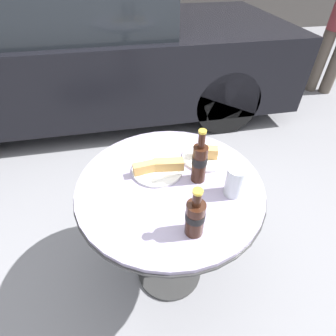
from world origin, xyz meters
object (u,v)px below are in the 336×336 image
at_px(lunch_plate_near, 158,168).
at_px(cola_bottle_right, 200,162).
at_px(cola_bottle_left, 195,217).
at_px(bistro_table, 170,208).
at_px(parked_car, 87,48).
at_px(drinking_glass, 235,183).
at_px(lunch_plate_far, 205,156).

bearing_deg(lunch_plate_near, cola_bottle_right, -28.78).
relative_size(cola_bottle_left, cola_bottle_right, 0.84).
bearing_deg(bistro_table, lunch_plate_near, 112.84).
bearing_deg(parked_car, drinking_glass, -73.65).
height_order(bistro_table, parked_car, parked_car).
bearing_deg(lunch_plate_near, lunch_plate_far, 10.99).
relative_size(drinking_glass, parked_car, 0.03).
height_order(cola_bottle_left, cola_bottle_right, cola_bottle_right).
bearing_deg(bistro_table, drinking_glass, -24.05).
bearing_deg(drinking_glass, parked_car, 106.35).
relative_size(drinking_glass, lunch_plate_near, 0.56).
relative_size(cola_bottle_left, lunch_plate_near, 0.91).
height_order(cola_bottle_left, drinking_glass, cola_bottle_left).
xyz_separation_m(cola_bottle_left, lunch_plate_far, (0.16, 0.39, -0.07)).
distance_m(cola_bottle_left, lunch_plate_near, 0.35).
bearing_deg(cola_bottle_right, cola_bottle_left, -109.22).
bearing_deg(cola_bottle_left, lunch_plate_far, 67.65).
xyz_separation_m(cola_bottle_left, drinking_glass, (0.20, 0.15, -0.02)).
bearing_deg(cola_bottle_left, cola_bottle_right, 70.78).
relative_size(drinking_glass, lunch_plate_far, 0.62).
distance_m(drinking_glass, lunch_plate_near, 0.34).
relative_size(bistro_table, drinking_glass, 6.26).
bearing_deg(cola_bottle_right, parked_car, 104.30).
bearing_deg(lunch_plate_far, drinking_glass, -78.97).
xyz_separation_m(drinking_glass, lunch_plate_near, (-0.27, 0.19, -0.04)).
height_order(cola_bottle_right, lunch_plate_near, cola_bottle_right).
distance_m(bistro_table, lunch_plate_near, 0.21).
distance_m(cola_bottle_right, lunch_plate_far, 0.17).
bearing_deg(lunch_plate_near, bistro_table, -67.16).
relative_size(bistro_table, parked_car, 0.20).
distance_m(cola_bottle_left, drinking_glass, 0.25).
bearing_deg(drinking_glass, cola_bottle_left, -143.83).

